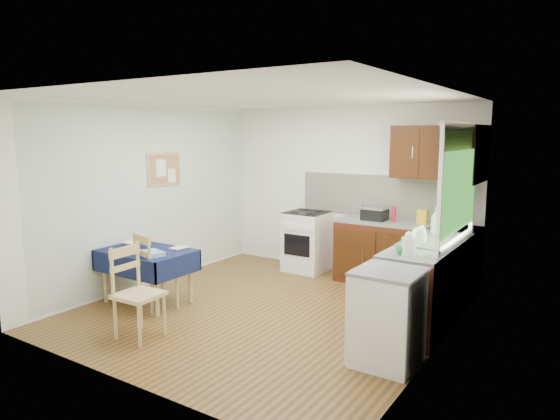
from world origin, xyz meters
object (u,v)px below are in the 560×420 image
Objects in this scene: dining_table at (147,258)px; toaster at (369,213)px; chair_far at (153,269)px; chair_near at (135,289)px; kettle at (409,245)px; dish_rack at (419,243)px; sandwich_press at (375,213)px.

toaster reaches higher than dining_table.
chair_far is at bearing -48.37° from dining_table.
chair_far is 3.05m from toaster.
chair_far is at bearing 32.51° from chair_near.
kettle reaches higher than chair_near.
chair_near is 2.22× the size of dish_rack.
dining_table is 1.18× the size of chair_far.
kettle is at bearing -107.21° from dish_rack.
dining_table is 3.12m from sandwich_press.
dish_rack is at bearing -142.75° from chair_far.
chair_far is at bearing -110.56° from toaster.
toaster is at bearing 123.47° from kettle.
kettle is at bearing -152.18° from chair_far.
toaster is at bearing 107.81° from dish_rack.
chair_far is (0.26, -0.14, -0.07)m from dining_table.
sandwich_press reaches higher than chair_far.
kettle is at bearing -43.36° from toaster.
dining_table is at bearing -14.52° from chair_far.
chair_far is 3.89× the size of kettle.
sandwich_press is (0.10, -0.03, 0.01)m from toaster.
dining_table is at bearing -116.29° from sandwich_press.
toaster is (1.93, 2.37, 0.42)m from dining_table.
chair_near is at bearing 138.41° from chair_far.
dish_rack is (1.03, -1.25, -0.07)m from sandwich_press.
kettle reaches higher than sandwich_press.
dining_table is 4.57× the size of kettle.
toaster and sandwich_press have the same top height.
toaster is 1.71m from dish_rack.
dining_table is 3.20m from kettle.
chair_near is 3.95× the size of toaster.
dining_table is at bearing -115.98° from toaster.
chair_far is 0.81m from chair_near.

